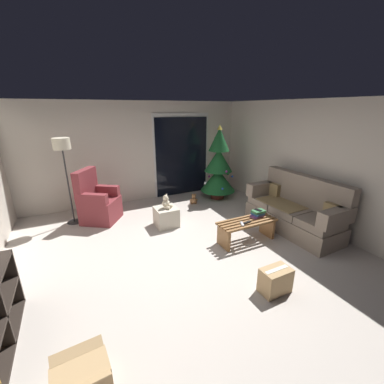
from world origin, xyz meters
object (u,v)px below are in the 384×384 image
(remote_black, at_px, (247,222))
(floor_lamp, at_px, (63,152))
(christmas_tree, at_px, (218,167))
(cell_phone, at_px, (258,210))
(cardboard_box_taped_mid_floor, at_px, (275,280))
(book_stack, at_px, (258,213))
(cardboard_box_open_near_shelf, at_px, (82,379))
(coffee_table, at_px, (247,228))
(couch, at_px, (295,210))
(remote_silver, at_px, (242,224))
(armchair, at_px, (98,203))
(teddy_bear_cream, at_px, (166,202))
(teddy_bear_chestnut_by_tree, at_px, (194,200))
(ottoman, at_px, (166,217))

(remote_black, relative_size, floor_lamp, 0.09)
(christmas_tree, bearing_deg, cell_phone, -101.90)
(floor_lamp, xyz_separation_m, cardboard_box_taped_mid_floor, (2.33, -3.48, -1.33))
(book_stack, relative_size, cardboard_box_open_near_shelf, 0.58)
(coffee_table, xyz_separation_m, book_stack, (0.29, 0.06, 0.20))
(couch, bearing_deg, coffee_table, 178.93)
(remote_silver, height_order, cell_phone, cell_phone)
(coffee_table, bearing_deg, armchair, 137.47)
(book_stack, height_order, teddy_bear_cream, teddy_bear_cream)
(couch, xyz_separation_m, teddy_bear_chestnut_by_tree, (-1.20, 2.09, -0.28))
(cell_phone, xyz_separation_m, floor_lamp, (-3.11, 2.18, 0.97))
(christmas_tree, height_order, floor_lamp, christmas_tree)
(floor_lamp, bearing_deg, remote_black, -40.06)
(remote_black, xyz_separation_m, ottoman, (-1.03, 1.31, -0.22))
(remote_silver, height_order, cardboard_box_taped_mid_floor, remote_silver)
(coffee_table, relative_size, cardboard_box_open_near_shelf, 2.28)
(remote_silver, xyz_separation_m, armchair, (-2.13, 2.20, -0.02))
(couch, relative_size, ottoman, 4.45)
(remote_black, xyz_separation_m, floor_lamp, (-2.75, 2.32, 1.09))
(christmas_tree, bearing_deg, coffee_table, -108.66)
(christmas_tree, xyz_separation_m, ottoman, (-1.83, -0.95, -0.66))
(christmas_tree, bearing_deg, couch, -79.28)
(floor_lamp, bearing_deg, ottoman, -30.27)
(cell_phone, height_order, christmas_tree, christmas_tree)
(cardboard_box_open_near_shelf, bearing_deg, floor_lamp, 89.25)
(couch, distance_m, cardboard_box_open_near_shelf, 4.27)
(couch, relative_size, cardboard_box_open_near_shelf, 4.06)
(christmas_tree, distance_m, ottoman, 2.17)
(christmas_tree, bearing_deg, cardboard_box_open_near_shelf, -134.82)
(teddy_bear_cream, distance_m, teddy_bear_chestnut_by_tree, 1.39)
(cell_phone, bearing_deg, cardboard_box_open_near_shelf, -167.83)
(ottoman, bearing_deg, teddy_bear_chestnut_by_tree, 38.25)
(remote_silver, distance_m, floor_lamp, 3.68)
(teddy_bear_chestnut_by_tree, bearing_deg, armchair, 178.74)
(couch, distance_m, cardboard_box_taped_mid_floor, 2.06)
(armchair, xyz_separation_m, cardboard_box_taped_mid_floor, (1.82, -3.35, -0.23))
(remote_black, height_order, ottoman, remote_black)
(remote_silver, bearing_deg, ottoman, -30.55)
(remote_silver, height_order, ottoman, remote_silver)
(remote_black, distance_m, floor_lamp, 3.76)
(cell_phone, bearing_deg, teddy_bear_cream, 126.56)
(armchair, distance_m, floor_lamp, 1.22)
(ottoman, xyz_separation_m, cardboard_box_open_near_shelf, (-1.77, -2.67, -0.07))
(christmas_tree, distance_m, floor_lamp, 3.61)
(ottoman, relative_size, teddy_bear_cream, 1.54)
(remote_silver, bearing_deg, floor_lamp, -16.64)
(couch, distance_m, armchair, 4.07)
(coffee_table, distance_m, teddy_bear_chestnut_by_tree, 2.07)
(remote_black, height_order, teddy_bear_cream, teddy_bear_cream)
(coffee_table, height_order, christmas_tree, christmas_tree)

